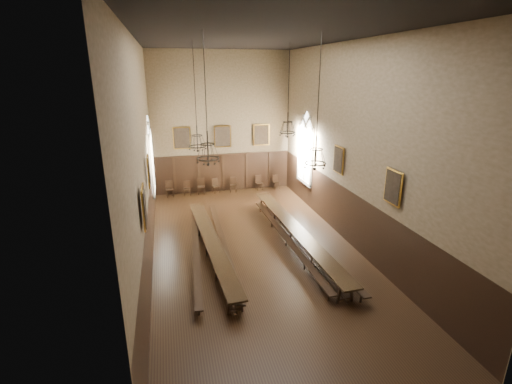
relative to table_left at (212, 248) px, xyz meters
name	(u,v)px	position (x,y,z in m)	size (l,w,h in m)	color
floor	(254,249)	(1.96, 0.14, -0.38)	(9.00, 18.00, 0.02)	black
ceiling	(254,36)	(1.96, 0.14, 8.64)	(9.00, 18.00, 0.02)	black
wall_back	(222,124)	(1.96, 9.15, 4.13)	(9.00, 0.02, 9.00)	#78624A
wall_front	(362,246)	(1.96, -8.87, 4.13)	(9.00, 0.02, 9.00)	#78624A
wall_left	(142,158)	(-2.55, 0.14, 4.13)	(0.02, 18.00, 9.00)	#78624A
wall_right	(352,147)	(6.47, 0.14, 4.13)	(0.02, 18.00, 9.00)	#78624A
wainscot_panelling	(254,224)	(1.96, 0.14, 0.88)	(9.00, 18.00, 2.50)	black
table_left	(212,248)	(0.00, 0.00, 0.00)	(1.19, 9.54, 0.74)	black
table_right	(295,236)	(3.92, 0.16, 0.04)	(1.12, 10.58, 0.82)	black
bench_left_outer	(196,249)	(-0.67, 0.22, -0.10)	(0.87, 9.41, 0.42)	black
bench_left_inner	(223,245)	(0.54, 0.32, -0.09)	(0.56, 9.77, 0.44)	black
bench_right_inner	(286,240)	(3.47, 0.11, -0.09)	(0.51, 9.74, 0.44)	black
bench_right_outer	(306,239)	(4.42, -0.02, -0.08)	(0.75, 10.28, 0.46)	black
chair_0	(170,192)	(-1.62, 8.63, -0.06)	(0.50, 0.50, 1.03)	black
chair_1	(187,191)	(-0.52, 8.65, -0.09)	(0.42, 0.42, 0.95)	black
chair_2	(201,189)	(0.41, 8.71, -0.06)	(0.49, 0.49, 1.04)	black
chair_3	(216,188)	(1.39, 8.76, -0.08)	(0.53, 0.53, 0.95)	black
chair_4	(233,187)	(2.54, 8.70, -0.08)	(0.51, 0.51, 0.97)	black
chair_6	(259,185)	(4.35, 8.73, -0.07)	(0.50, 0.50, 0.98)	black
chair_7	(276,185)	(5.53, 8.64, -0.09)	(0.50, 0.50, 0.95)	black
chandelier_back_left	(197,139)	(-0.19, 2.57, 4.35)	(0.79, 0.79, 4.76)	black
chandelier_back_right	(288,126)	(4.21, 2.55, 4.81)	(0.79, 0.79, 4.26)	black
chandelier_front_left	(208,150)	(-0.21, -2.01, 4.76)	(0.79, 0.79, 4.32)	black
chandelier_front_right	(316,155)	(3.67, -2.34, 4.46)	(0.81, 0.81, 4.63)	black
portrait_back_0	(182,138)	(-0.64, 9.02, 3.33)	(1.10, 0.12, 1.40)	#A87828
portrait_back_1	(223,136)	(1.96, 9.02, 3.33)	(1.10, 0.12, 1.40)	#A87828
portrait_back_2	(261,135)	(4.56, 9.02, 3.33)	(1.10, 0.12, 1.40)	#A87828
portrait_left_0	(149,171)	(-2.42, 1.14, 3.33)	(0.12, 1.00, 1.30)	#A87828
portrait_left_1	(144,207)	(-2.42, -3.36, 3.33)	(0.12, 1.00, 1.30)	#A87828
portrait_right_0	(339,160)	(6.34, 1.14, 3.33)	(0.12, 1.00, 1.30)	#A87828
portrait_right_1	(393,187)	(6.34, -3.36, 3.33)	(0.12, 1.00, 1.30)	#A87828
window_right	(305,148)	(6.39, 5.64, 3.03)	(0.20, 2.20, 4.60)	white
window_left	(151,156)	(-2.47, 5.64, 3.03)	(0.20, 2.20, 4.60)	white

